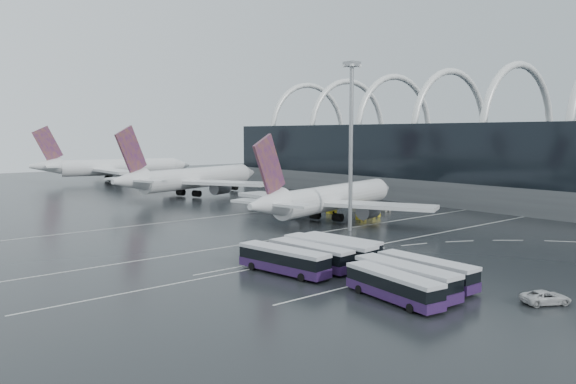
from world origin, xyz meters
TOP-DOWN VIEW (x-y plane):
  - ground at (0.00, 0.00)m, footprint 420.00×420.00m
  - terminal at (61.56, 19.84)m, footprint 42.00×160.00m
  - lane_marking_near at (0.00, -2.00)m, footprint 120.00×0.25m
  - lane_marking_mid at (0.00, 12.00)m, footprint 120.00×0.25m
  - lane_marking_far at (0.00, 40.00)m, footprint 120.00×0.25m
  - bus_bay_line_south at (-24.00, -16.00)m, footprint 28.00×0.25m
  - bus_bay_line_north at (-24.00, 0.00)m, footprint 28.00×0.25m
  - airliner_main at (5.68, 20.86)m, footprint 51.29×44.33m
  - airliner_gate_b at (6.40, 76.71)m, footprint 55.32×49.08m
  - airliner_gate_c at (8.94, 138.18)m, footprint 56.45×51.24m
  - bus_row_near_a at (-28.78, -6.54)m, footprint 4.73×13.51m
  - bus_row_near_b at (-24.27, -6.56)m, footprint 3.91×13.01m
  - bus_row_near_c at (-21.08, -6.87)m, footprint 4.63×14.15m
  - bus_row_near_d at (-17.15, -5.23)m, footprint 4.14×12.57m
  - bus_row_far_a at (-27.27, -22.86)m, footprint 4.44×12.63m
  - bus_row_far_b at (-24.01, -21.98)m, footprint 3.83×13.39m
  - bus_row_far_c at (-19.47, -21.38)m, footprint 3.17×12.66m
  - van_curve_a at (-15.99, -33.77)m, footprint 5.57×4.56m
  - floodlight_mast at (0.71, 10.19)m, footprint 2.32×2.32m
  - gse_cart_belly_a at (16.57, 18.37)m, footprint 2.48×1.47m
  - gse_cart_belly_b at (19.73, 25.96)m, footprint 2.25×1.33m
  - gse_cart_belly_c at (11.90, 17.73)m, footprint 2.07×1.22m
  - gse_cart_belly_d at (25.01, 22.20)m, footprint 2.02×1.19m
  - gse_cart_belly_e at (13.48, 28.05)m, footprint 2.15×1.27m

SIDE VIEW (x-z plane):
  - ground at x=0.00m, z-range 0.00..0.00m
  - lane_marking_near at x=0.00m, z-range 0.00..0.01m
  - lane_marking_mid at x=0.00m, z-range 0.00..0.01m
  - lane_marking_far at x=0.00m, z-range 0.00..0.01m
  - bus_bay_line_south at x=-24.00m, z-range 0.00..0.01m
  - bus_bay_line_north at x=-24.00m, z-range 0.00..0.01m
  - gse_cart_belly_d at x=25.01m, z-range 0.00..1.10m
  - gse_cart_belly_c at x=11.90m, z-range 0.00..1.13m
  - gse_cart_belly_e at x=13.48m, z-range 0.00..1.17m
  - gse_cart_belly_b at x=19.73m, z-range 0.00..1.22m
  - gse_cart_belly_a at x=16.57m, z-range 0.00..1.35m
  - van_curve_a at x=-15.99m, z-range 0.00..1.41m
  - bus_row_near_d at x=-17.15m, z-range 0.15..3.19m
  - bus_row_far_a at x=-27.27m, z-range 0.15..3.20m
  - bus_row_far_c at x=-19.47m, z-range 0.15..3.26m
  - bus_row_near_b at x=-24.27m, z-range 0.16..3.31m
  - bus_row_far_b at x=-24.01m, z-range 0.16..3.42m
  - bus_row_near_a at x=-28.78m, z-range 0.16..3.42m
  - bus_row_near_c at x=-21.08m, z-range 0.17..3.59m
  - airliner_main at x=5.68m, z-range -4.38..13.17m
  - airliner_gate_b at x=6.40m, z-range -4.88..14.67m
  - airliner_gate_c at x=8.94m, z-range -5.06..15.18m
  - terminal at x=61.56m, z-range -6.58..28.32m
  - floodlight_mast at x=0.71m, z-range 3.90..34.12m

